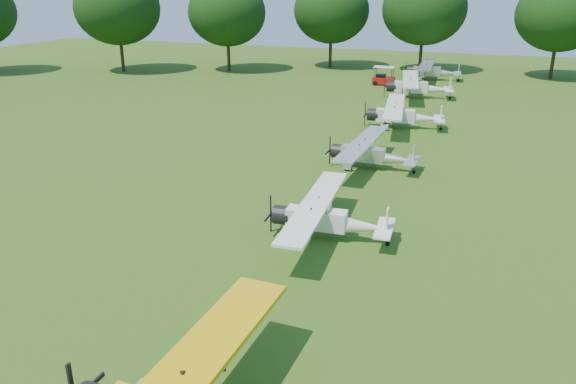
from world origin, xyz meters
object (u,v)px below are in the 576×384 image
at_px(aircraft_3, 326,217).
at_px(golf_cart, 383,79).
at_px(aircraft_7, 431,70).
at_px(aircraft_5, 402,114).
at_px(aircraft_6, 416,85).
at_px(aircraft_4, 370,152).

height_order(aircraft_3, golf_cart, golf_cart).
distance_m(aircraft_7, golf_cart, 7.43).
bearing_deg(aircraft_7, aircraft_5, -92.37).
xyz_separation_m(aircraft_5, aircraft_7, (-0.54, 25.84, 0.04)).
bearing_deg(aircraft_7, aircraft_3, -92.75).
bearing_deg(aircraft_5, aircraft_6, 85.27).
distance_m(aircraft_3, golf_cart, 43.51).
bearing_deg(aircraft_4, aircraft_7, 92.45).
bearing_deg(golf_cart, aircraft_5, -76.44).
relative_size(aircraft_5, aircraft_6, 0.93).
bearing_deg(aircraft_6, aircraft_3, -97.53).
bearing_deg(aircraft_6, golf_cart, 116.46).
height_order(aircraft_4, aircraft_6, aircraft_6).
bearing_deg(aircraft_6, aircraft_7, 80.43).
bearing_deg(aircraft_4, aircraft_5, 91.01).
xyz_separation_m(aircraft_3, aircraft_6, (-0.85, 36.44, 0.21)).
xyz_separation_m(aircraft_4, golf_cart, (-5.26, 31.83, -0.38)).
relative_size(aircraft_7, golf_cart, 4.26).
bearing_deg(aircraft_7, golf_cart, -134.97).
distance_m(aircraft_3, aircraft_5, 22.86).
xyz_separation_m(aircraft_3, aircraft_4, (-0.34, 11.31, -0.01)).
xyz_separation_m(aircraft_3, aircraft_7, (-0.71, 48.70, 0.15)).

